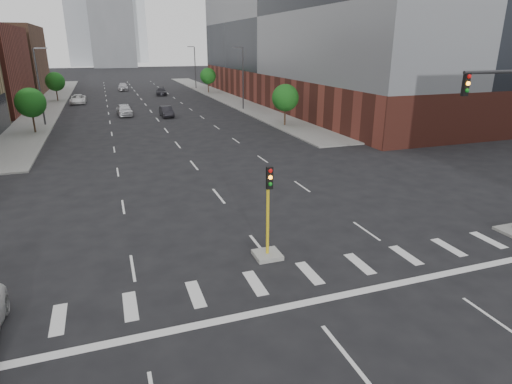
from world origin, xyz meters
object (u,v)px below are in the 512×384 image
car_near_left (124,110)px  car_far_left (78,99)px  car_deep_right (161,92)px  median_traffic_signal (268,238)px  car_distant (123,87)px  car_mid_right (166,112)px

car_near_left → car_far_left: 17.51m
car_deep_right → car_far_left: bearing=-144.9°
median_traffic_signal → car_distant: 82.26m
car_mid_right → car_distant: 39.32m
car_far_left → car_mid_right: bearing=-57.0°
car_mid_right → median_traffic_signal: bearing=-93.6°
car_near_left → car_distant: 36.43m
car_far_left → car_deep_right: bearing=29.6°
car_far_left → car_distant: (8.29, 20.17, 0.11)m
car_far_left → median_traffic_signal: bearing=-79.7°
car_far_left → car_distant: size_ratio=1.06×
median_traffic_signal → car_deep_right: median_traffic_signal is taller
car_mid_right → car_deep_right: bearing=82.4°
car_near_left → car_distant: size_ratio=0.98×
car_mid_right → car_far_left: car_far_left is taller
car_near_left → car_mid_right: bearing=-30.0°
car_mid_right → car_deep_right: size_ratio=0.87×
median_traffic_signal → car_near_left: bearing=94.8°
median_traffic_signal → car_deep_right: 70.43m
car_near_left → car_deep_right: (8.25, 24.45, -0.13)m
car_mid_right → car_distant: size_ratio=0.85×
median_traffic_signal → car_distant: median_traffic_signal is taller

